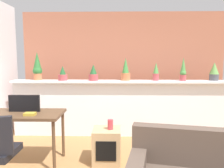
{
  "coord_description": "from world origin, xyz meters",
  "views": [
    {
      "loc": [
        -0.13,
        -2.24,
        1.52
      ],
      "look_at": [
        -0.21,
        1.08,
        1.13
      ],
      "focal_mm": 35.37,
      "sensor_mm": 36.0,
      "label": 1
    }
  ],
  "objects_px": {
    "potted_plant_1": "(63,75)",
    "tv_monitor": "(24,103)",
    "potted_plant_5": "(183,70)",
    "potted_plant_6": "(214,71)",
    "potted_plant_2": "(93,74)",
    "side_cube_shelf": "(107,146)",
    "desk": "(23,119)",
    "potted_plant_4": "(156,72)",
    "vase_on_shelf": "(110,124)",
    "book_on_desk": "(30,114)",
    "potted_plant_3": "(126,71)",
    "potted_plant_0": "(37,67)"
  },
  "relations": [
    {
      "from": "potted_plant_2",
      "to": "potted_plant_1",
      "type": "bearing_deg",
      "value": 178.93
    },
    {
      "from": "potted_plant_1",
      "to": "potted_plant_5",
      "type": "bearing_deg",
      "value": -0.19
    },
    {
      "from": "potted_plant_6",
      "to": "potted_plant_2",
      "type": "bearing_deg",
      "value": -178.23
    },
    {
      "from": "potted_plant_3",
      "to": "book_on_desk",
      "type": "xyz_separation_m",
      "value": [
        -1.34,
        -1.32,
        -0.51
      ]
    },
    {
      "from": "potted_plant_4",
      "to": "potted_plant_2",
      "type": "bearing_deg",
      "value": -178.45
    },
    {
      "from": "potted_plant_5",
      "to": "vase_on_shelf",
      "type": "relative_size",
      "value": 3.06
    },
    {
      "from": "tv_monitor",
      "to": "potted_plant_6",
      "type": "bearing_deg",
      "value": 19.59
    },
    {
      "from": "potted_plant_1",
      "to": "vase_on_shelf",
      "type": "xyz_separation_m",
      "value": [
        0.94,
        -1.1,
        -0.64
      ]
    },
    {
      "from": "potted_plant_0",
      "to": "potted_plant_2",
      "type": "height_order",
      "value": "potted_plant_0"
    },
    {
      "from": "potted_plant_1",
      "to": "potted_plant_3",
      "type": "distance_m",
      "value": 1.2
    },
    {
      "from": "potted_plant_5",
      "to": "desk",
      "type": "distance_m",
      "value": 2.89
    },
    {
      "from": "potted_plant_4",
      "to": "desk",
      "type": "height_order",
      "value": "potted_plant_4"
    },
    {
      "from": "potted_plant_4",
      "to": "desk",
      "type": "xyz_separation_m",
      "value": [
        -2.07,
        -1.18,
        -0.6
      ]
    },
    {
      "from": "desk",
      "to": "vase_on_shelf",
      "type": "xyz_separation_m",
      "value": [
        1.24,
        0.06,
        -0.09
      ]
    },
    {
      "from": "desk",
      "to": "vase_on_shelf",
      "type": "distance_m",
      "value": 1.24
    },
    {
      "from": "potted_plant_2",
      "to": "desk",
      "type": "distance_m",
      "value": 1.55
    },
    {
      "from": "potted_plant_0",
      "to": "potted_plant_5",
      "type": "relative_size",
      "value": 1.23
    },
    {
      "from": "potted_plant_2",
      "to": "desk",
      "type": "relative_size",
      "value": 0.28
    },
    {
      "from": "potted_plant_4",
      "to": "potted_plant_5",
      "type": "distance_m",
      "value": 0.5
    },
    {
      "from": "potted_plant_1",
      "to": "tv_monitor",
      "type": "relative_size",
      "value": 0.62
    },
    {
      "from": "potted_plant_1",
      "to": "tv_monitor",
      "type": "height_order",
      "value": "potted_plant_1"
    },
    {
      "from": "desk",
      "to": "book_on_desk",
      "type": "xyz_separation_m",
      "value": [
        0.15,
        -0.13,
        0.1
      ]
    },
    {
      "from": "potted_plant_0",
      "to": "potted_plant_4",
      "type": "relative_size",
      "value": 1.58
    },
    {
      "from": "potted_plant_4",
      "to": "potted_plant_6",
      "type": "height_order",
      "value": "potted_plant_6"
    },
    {
      "from": "potted_plant_5",
      "to": "potted_plant_0",
      "type": "bearing_deg",
      "value": 178.57
    },
    {
      "from": "potted_plant_0",
      "to": "desk",
      "type": "height_order",
      "value": "potted_plant_0"
    },
    {
      "from": "potted_plant_6",
      "to": "tv_monitor",
      "type": "bearing_deg",
      "value": -160.41
    },
    {
      "from": "potted_plant_3",
      "to": "vase_on_shelf",
      "type": "height_order",
      "value": "potted_plant_3"
    },
    {
      "from": "side_cube_shelf",
      "to": "vase_on_shelf",
      "type": "distance_m",
      "value": 0.33
    },
    {
      "from": "potted_plant_2",
      "to": "potted_plant_5",
      "type": "distance_m",
      "value": 1.69
    },
    {
      "from": "desk",
      "to": "book_on_desk",
      "type": "bearing_deg",
      "value": -40.45
    },
    {
      "from": "desk",
      "to": "vase_on_shelf",
      "type": "relative_size",
      "value": 7.65
    },
    {
      "from": "potted_plant_6",
      "to": "side_cube_shelf",
      "type": "distance_m",
      "value": 2.52
    },
    {
      "from": "desk",
      "to": "tv_monitor",
      "type": "distance_m",
      "value": 0.22
    },
    {
      "from": "tv_monitor",
      "to": "book_on_desk",
      "type": "relative_size",
      "value": 3.01
    },
    {
      "from": "potted_plant_6",
      "to": "desk",
      "type": "height_order",
      "value": "potted_plant_6"
    },
    {
      "from": "potted_plant_5",
      "to": "potted_plant_6",
      "type": "relative_size",
      "value": 1.28
    },
    {
      "from": "potted_plant_0",
      "to": "potted_plant_2",
      "type": "distance_m",
      "value": 1.1
    },
    {
      "from": "tv_monitor",
      "to": "vase_on_shelf",
      "type": "distance_m",
      "value": 1.28
    },
    {
      "from": "potted_plant_3",
      "to": "potted_plant_4",
      "type": "bearing_deg",
      "value": -1.06
    },
    {
      "from": "potted_plant_2",
      "to": "side_cube_shelf",
      "type": "bearing_deg",
      "value": -74.45
    },
    {
      "from": "potted_plant_5",
      "to": "potted_plant_6",
      "type": "height_order",
      "value": "potted_plant_5"
    },
    {
      "from": "tv_monitor",
      "to": "vase_on_shelf",
      "type": "relative_size",
      "value": 3.11
    },
    {
      "from": "potted_plant_0",
      "to": "potted_plant_3",
      "type": "relative_size",
      "value": 1.25
    },
    {
      "from": "potted_plant_1",
      "to": "desk",
      "type": "height_order",
      "value": "potted_plant_1"
    },
    {
      "from": "tv_monitor",
      "to": "desk",
      "type": "bearing_deg",
      "value": -83.57
    },
    {
      "from": "potted_plant_1",
      "to": "potted_plant_3",
      "type": "bearing_deg",
      "value": 1.52
    },
    {
      "from": "potted_plant_0",
      "to": "potted_plant_5",
      "type": "xyz_separation_m",
      "value": [
        2.79,
        -0.07,
        -0.06
      ]
    },
    {
      "from": "potted_plant_2",
      "to": "vase_on_shelf",
      "type": "xyz_separation_m",
      "value": [
        0.36,
        -1.09,
        -0.66
      ]
    },
    {
      "from": "potted_plant_1",
      "to": "potted_plant_2",
      "type": "relative_size",
      "value": 0.9
    }
  ]
}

